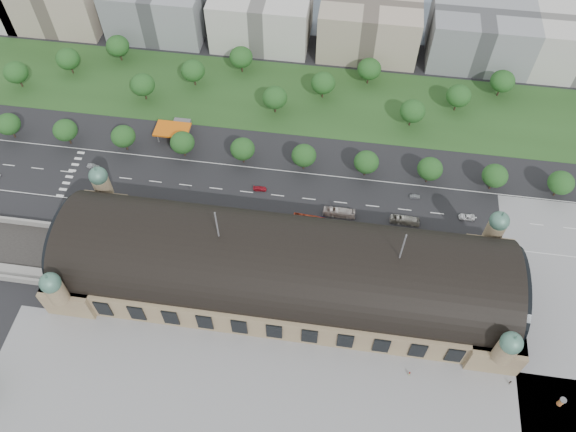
# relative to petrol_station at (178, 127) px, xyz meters

# --- Properties ---
(ground) EXTENTS (900.00, 900.00, 0.00)m
(ground) POSITION_rel_petrol_station_xyz_m (53.91, -65.28, -2.95)
(ground) COLOR black
(ground) RESTS_ON ground
(station) EXTENTS (150.00, 48.40, 44.30)m
(station) POSITION_rel_petrol_station_xyz_m (53.91, -65.28, 7.33)
(station) COLOR #9A885F
(station) RESTS_ON ground
(plaza_south) EXTENTS (190.00, 48.00, 0.12)m
(plaza_south) POSITION_rel_petrol_station_xyz_m (63.91, -109.28, -2.95)
(plaza_south) COLOR gray
(plaza_south) RESTS_ON ground
(road_slab) EXTENTS (260.00, 26.00, 0.10)m
(road_slab) POSITION_rel_petrol_station_xyz_m (33.91, -27.28, -2.95)
(road_slab) COLOR black
(road_slab) RESTS_ON ground
(grass_belt) EXTENTS (300.00, 45.00, 0.10)m
(grass_belt) POSITION_rel_petrol_station_xyz_m (38.91, 27.72, -2.95)
(grass_belt) COLOR #23451B
(grass_belt) RESTS_ON ground
(petrol_station) EXTENTS (14.00, 13.00, 5.05)m
(petrol_station) POSITION_rel_petrol_station_xyz_m (0.00, 0.00, 0.00)
(petrol_station) COLOR #D65E0C
(petrol_station) RESTS_ON ground
(office_2) EXTENTS (45.00, 32.00, 24.00)m
(office_2) POSITION_rel_petrol_station_xyz_m (-26.09, 67.72, 9.05)
(office_2) COLOR gray
(office_2) RESTS_ON ground
(office_3) EXTENTS (45.00, 32.00, 24.00)m
(office_3) POSITION_rel_petrol_station_xyz_m (23.91, 67.72, 9.05)
(office_3) COLOR beige
(office_3) RESTS_ON ground
(office_4) EXTENTS (45.00, 32.00, 24.00)m
(office_4) POSITION_rel_petrol_station_xyz_m (73.91, 67.72, 9.05)
(office_4) COLOR #B2A08C
(office_4) RESTS_ON ground
(office_5) EXTENTS (45.00, 32.00, 24.00)m
(office_5) POSITION_rel_petrol_station_xyz_m (123.91, 67.72, 9.05)
(office_5) COLOR gray
(office_5) RESTS_ON ground
(tree_row_0) EXTENTS (9.60, 9.60, 11.52)m
(tree_row_0) POSITION_rel_petrol_station_xyz_m (-66.09, -12.28, 4.48)
(tree_row_0) COLOR #2D2116
(tree_row_0) RESTS_ON ground
(tree_row_1) EXTENTS (9.60, 9.60, 11.52)m
(tree_row_1) POSITION_rel_petrol_station_xyz_m (-42.09, -12.28, 4.48)
(tree_row_1) COLOR #2D2116
(tree_row_1) RESTS_ON ground
(tree_row_2) EXTENTS (9.60, 9.60, 11.52)m
(tree_row_2) POSITION_rel_petrol_station_xyz_m (-18.09, -12.28, 4.48)
(tree_row_2) COLOR #2D2116
(tree_row_2) RESTS_ON ground
(tree_row_3) EXTENTS (9.60, 9.60, 11.52)m
(tree_row_3) POSITION_rel_petrol_station_xyz_m (5.91, -12.28, 4.48)
(tree_row_3) COLOR #2D2116
(tree_row_3) RESTS_ON ground
(tree_row_4) EXTENTS (9.60, 9.60, 11.52)m
(tree_row_4) POSITION_rel_petrol_station_xyz_m (29.91, -12.28, 4.48)
(tree_row_4) COLOR #2D2116
(tree_row_4) RESTS_ON ground
(tree_row_5) EXTENTS (9.60, 9.60, 11.52)m
(tree_row_5) POSITION_rel_petrol_station_xyz_m (53.91, -12.28, 4.48)
(tree_row_5) COLOR #2D2116
(tree_row_5) RESTS_ON ground
(tree_row_6) EXTENTS (9.60, 9.60, 11.52)m
(tree_row_6) POSITION_rel_petrol_station_xyz_m (77.91, -12.28, 4.48)
(tree_row_6) COLOR #2D2116
(tree_row_6) RESTS_ON ground
(tree_row_7) EXTENTS (9.60, 9.60, 11.52)m
(tree_row_7) POSITION_rel_petrol_station_xyz_m (101.91, -12.28, 4.48)
(tree_row_7) COLOR #2D2116
(tree_row_7) RESTS_ON ground
(tree_row_8) EXTENTS (9.60, 9.60, 11.52)m
(tree_row_8) POSITION_rel_petrol_station_xyz_m (125.91, -12.28, 4.48)
(tree_row_8) COLOR #2D2116
(tree_row_8) RESTS_ON ground
(tree_row_9) EXTENTS (9.60, 9.60, 11.52)m
(tree_row_9) POSITION_rel_petrol_station_xyz_m (149.91, -12.28, 4.48)
(tree_row_9) COLOR #2D2116
(tree_row_9) RESTS_ON ground
(tree_belt_0) EXTENTS (10.40, 10.40, 12.48)m
(tree_belt_0) POSITION_rel_petrol_station_xyz_m (-76.09, 17.72, 5.10)
(tree_belt_0) COLOR #2D2116
(tree_belt_0) RESTS_ON ground
(tree_belt_1) EXTENTS (10.40, 10.40, 12.48)m
(tree_belt_1) POSITION_rel_petrol_station_xyz_m (-57.09, 29.72, 5.10)
(tree_belt_1) COLOR #2D2116
(tree_belt_1) RESTS_ON ground
(tree_belt_2) EXTENTS (10.40, 10.40, 12.48)m
(tree_belt_2) POSITION_rel_petrol_station_xyz_m (-38.09, 41.72, 5.10)
(tree_belt_2) COLOR #2D2116
(tree_belt_2) RESTS_ON ground
(tree_belt_3) EXTENTS (10.40, 10.40, 12.48)m
(tree_belt_3) POSITION_rel_petrol_station_xyz_m (-19.09, 17.72, 5.10)
(tree_belt_3) COLOR #2D2116
(tree_belt_3) RESTS_ON ground
(tree_belt_4) EXTENTS (10.40, 10.40, 12.48)m
(tree_belt_4) POSITION_rel_petrol_station_xyz_m (-0.09, 29.72, 5.10)
(tree_belt_4) COLOR #2D2116
(tree_belt_4) RESTS_ON ground
(tree_belt_5) EXTENTS (10.40, 10.40, 12.48)m
(tree_belt_5) POSITION_rel_petrol_station_xyz_m (18.91, 41.72, 5.10)
(tree_belt_5) COLOR #2D2116
(tree_belt_5) RESTS_ON ground
(tree_belt_6) EXTENTS (10.40, 10.40, 12.48)m
(tree_belt_6) POSITION_rel_petrol_station_xyz_m (37.91, 17.72, 5.10)
(tree_belt_6) COLOR #2D2116
(tree_belt_6) RESTS_ON ground
(tree_belt_7) EXTENTS (10.40, 10.40, 12.48)m
(tree_belt_7) POSITION_rel_petrol_station_xyz_m (56.91, 29.72, 5.10)
(tree_belt_7) COLOR #2D2116
(tree_belt_7) RESTS_ON ground
(tree_belt_8) EXTENTS (10.40, 10.40, 12.48)m
(tree_belt_8) POSITION_rel_petrol_station_xyz_m (75.91, 41.72, 5.10)
(tree_belt_8) COLOR #2D2116
(tree_belt_8) RESTS_ON ground
(tree_belt_9) EXTENTS (10.40, 10.40, 12.48)m
(tree_belt_9) POSITION_rel_petrol_station_xyz_m (94.91, 17.72, 5.10)
(tree_belt_9) COLOR #2D2116
(tree_belt_9) RESTS_ON ground
(tree_belt_10) EXTENTS (10.40, 10.40, 12.48)m
(tree_belt_10) POSITION_rel_petrol_station_xyz_m (113.91, 29.72, 5.10)
(tree_belt_10) COLOR #2D2116
(tree_belt_10) RESTS_ON ground
(tree_belt_11) EXTENTS (10.40, 10.40, 12.48)m
(tree_belt_11) POSITION_rel_petrol_station_xyz_m (132.91, 41.72, 5.10)
(tree_belt_11) COLOR #2D2116
(tree_belt_11) RESTS_ON ground
(traffic_car_1) EXTENTS (4.85, 2.04, 1.56)m
(traffic_car_1) POSITION_rel_petrol_station_xyz_m (-28.31, -23.75, -2.17)
(traffic_car_1) COLOR gray
(traffic_car_1) RESTS_ON ground
(traffic_car_2) EXTENTS (4.95, 2.58, 1.33)m
(traffic_car_2) POSITION_rel_petrol_station_xyz_m (-20.23, -36.93, -2.28)
(traffic_car_2) COLOR black
(traffic_car_2) RESTS_ON ground
(traffic_car_3) EXTENTS (5.19, 2.44, 1.46)m
(traffic_car_3) POSITION_rel_petrol_station_xyz_m (38.76, -25.49, -2.22)
(traffic_car_3) COLOR maroon
(traffic_car_3) RESTS_ON ground
(traffic_car_4) EXTENTS (4.60, 2.34, 1.50)m
(traffic_car_4) POSITION_rel_petrol_station_xyz_m (62.71, -36.26, -2.20)
(traffic_car_4) COLOR #1F1A4A
(traffic_car_4) RESTS_ON ground
(traffic_car_5) EXTENTS (3.97, 1.62, 1.28)m
(traffic_car_5) POSITION_rel_petrol_station_xyz_m (97.59, -20.91, -2.31)
(traffic_car_5) COLOR slate
(traffic_car_5) RESTS_ON ground
(traffic_car_6) EXTENTS (5.99, 2.97, 1.63)m
(traffic_car_6) POSITION_rel_petrol_station_xyz_m (116.46, -28.02, -2.13)
(traffic_car_6) COLOR silver
(traffic_car_6) RESTS_ON ground
(parked_car_0) EXTENTS (4.20, 3.84, 1.40)m
(parked_car_0) POSITION_rel_petrol_station_xyz_m (-26.09, -40.94, -2.25)
(parked_car_0) COLOR black
(parked_car_0) RESTS_ON ground
(parked_car_1) EXTENTS (6.15, 5.64, 1.60)m
(parked_car_1) POSITION_rel_petrol_station_xyz_m (0.34, -44.28, -2.15)
(parked_car_1) COLOR maroon
(parked_car_1) RESTS_ON ground
(parked_car_2) EXTENTS (5.44, 3.70, 1.46)m
(parked_car_2) POSITION_rel_petrol_station_xyz_m (-19.77, -44.28, -2.22)
(parked_car_2) COLOR #161E3F
(parked_car_2) RESTS_ON ground
(parked_car_3) EXTENTS (5.09, 4.38, 1.65)m
(parked_car_3) POSITION_rel_petrol_station_xyz_m (15.50, -43.89, -2.12)
(parked_car_3) COLOR slate
(parked_car_3) RESTS_ON ground
(parked_car_4) EXTENTS (4.82, 3.07, 1.50)m
(parked_car_4) POSITION_rel_petrol_station_xyz_m (1.51, -44.28, -2.20)
(parked_car_4) COLOR white
(parked_car_4) RESTS_ON ground
(parked_car_5) EXTENTS (4.97, 4.47, 1.28)m
(parked_car_5) POSITION_rel_petrol_station_xyz_m (33.38, -40.28, -2.31)
(parked_car_5) COLOR #989DA0
(parked_car_5) RESTS_ON ground
(parked_car_6) EXTENTS (4.99, 3.60, 1.34)m
(parked_car_6) POSITION_rel_petrol_station_xyz_m (10.91, -43.32, -2.28)
(parked_car_6) COLOR black
(parked_car_6) RESTS_ON ground
(bus_west) EXTENTS (12.31, 3.66, 3.38)m
(bus_west) POSITION_rel_petrol_station_xyz_m (59.21, -38.28, -1.26)
(bus_west) COLOR red
(bus_west) RESTS_ON ground
(bus_mid) EXTENTS (11.89, 2.85, 3.31)m
(bus_mid) POSITION_rel_petrol_station_xyz_m (69.82, -33.28, -1.30)
(bus_mid) COLOR white
(bus_mid) RESTS_ON ground
(bus_east) EXTENTS (10.87, 2.88, 3.01)m
(bus_east) POSITION_rel_petrol_station_xyz_m (93.91, -33.28, -1.45)
(bus_east) COLOR beige
(bus_east) RESTS_ON ground
(advertising_column) EXTENTS (1.94, 1.94, 3.68)m
(advertising_column) POSITION_rel_petrol_station_xyz_m (140.75, -93.55, -1.04)
(advertising_column) COLOR #C5313A
(advertising_column) RESTS_ON ground
(pedestrian_0) EXTENTS (1.10, 0.90, 1.96)m
(pedestrian_0) POSITION_rel_petrol_station_xyz_m (96.44, -90.89, -1.97)
(pedestrian_0) COLOR gray
(pedestrian_0) RESTS_ON ground
(pedestrian_2) EXTENTS (0.85, 1.05, 1.88)m
(pedestrian_2) POSITION_rel_petrol_station_xyz_m (126.70, -89.28, -2.01)
(pedestrian_2) COLOR gray
(pedestrian_2) RESTS_ON ground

